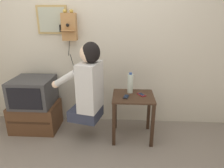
{
  "coord_description": "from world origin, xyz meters",
  "views": [
    {
      "loc": [
        0.3,
        -1.52,
        1.54
      ],
      "look_at": [
        0.17,
        0.74,
        0.75
      ],
      "focal_mm": 32.0,
      "sensor_mm": 36.0,
      "label": 1
    }
  ],
  "objects_px": {
    "wall_phone_antique": "(69,27)",
    "framed_picture": "(52,20)",
    "person": "(88,84)",
    "television": "(33,92)",
    "water_bottle": "(130,83)",
    "cell_phone_held": "(126,97)",
    "cell_phone_spare": "(141,95)"
  },
  "relations": [
    {
      "from": "wall_phone_antique",
      "to": "framed_picture",
      "type": "relative_size",
      "value": 1.88
    },
    {
      "from": "person",
      "to": "television",
      "type": "height_order",
      "value": "person"
    },
    {
      "from": "person",
      "to": "water_bottle",
      "type": "relative_size",
      "value": 3.64
    },
    {
      "from": "cell_phone_held",
      "to": "water_bottle",
      "type": "distance_m",
      "value": 0.21
    },
    {
      "from": "person",
      "to": "cell_phone_spare",
      "type": "relative_size",
      "value": 7.07
    },
    {
      "from": "framed_picture",
      "to": "person",
      "type": "bearing_deg",
      "value": -42.16
    },
    {
      "from": "television",
      "to": "cell_phone_spare",
      "type": "height_order",
      "value": "television"
    },
    {
      "from": "person",
      "to": "water_bottle",
      "type": "bearing_deg",
      "value": -58.25
    },
    {
      "from": "wall_phone_antique",
      "to": "cell_phone_spare",
      "type": "relative_size",
      "value": 5.59
    },
    {
      "from": "wall_phone_antique",
      "to": "water_bottle",
      "type": "height_order",
      "value": "wall_phone_antique"
    },
    {
      "from": "framed_picture",
      "to": "cell_phone_spare",
      "type": "distance_m",
      "value": 1.54
    },
    {
      "from": "wall_phone_antique",
      "to": "water_bottle",
      "type": "xyz_separation_m",
      "value": [
        0.82,
        -0.27,
        -0.68
      ]
    },
    {
      "from": "cell_phone_held",
      "to": "wall_phone_antique",
      "type": "bearing_deg",
      "value": 162.84
    },
    {
      "from": "framed_picture",
      "to": "water_bottle",
      "type": "height_order",
      "value": "framed_picture"
    },
    {
      "from": "framed_picture",
      "to": "wall_phone_antique",
      "type": "bearing_deg",
      "value": -10.61
    },
    {
      "from": "cell_phone_held",
      "to": "cell_phone_spare",
      "type": "relative_size",
      "value": 0.97
    },
    {
      "from": "water_bottle",
      "to": "cell_phone_held",
      "type": "bearing_deg",
      "value": -107.88
    },
    {
      "from": "cell_phone_spare",
      "to": "framed_picture",
      "type": "bearing_deg",
      "value": 131.49
    },
    {
      "from": "framed_picture",
      "to": "cell_phone_held",
      "type": "relative_size",
      "value": 3.05
    },
    {
      "from": "television",
      "to": "cell_phone_spare",
      "type": "relative_size",
      "value": 3.79
    },
    {
      "from": "cell_phone_held",
      "to": "cell_phone_spare",
      "type": "height_order",
      "value": "same"
    },
    {
      "from": "television",
      "to": "cell_phone_held",
      "type": "bearing_deg",
      "value": -8.02
    },
    {
      "from": "cell_phone_spare",
      "to": "cell_phone_held",
      "type": "bearing_deg",
      "value": 172.26
    },
    {
      "from": "framed_picture",
      "to": "water_bottle",
      "type": "bearing_deg",
      "value": -16.75
    },
    {
      "from": "television",
      "to": "wall_phone_antique",
      "type": "relative_size",
      "value": 0.68
    },
    {
      "from": "cell_phone_spare",
      "to": "water_bottle",
      "type": "relative_size",
      "value": 0.51
    },
    {
      "from": "cell_phone_spare",
      "to": "water_bottle",
      "type": "height_order",
      "value": "water_bottle"
    },
    {
      "from": "water_bottle",
      "to": "cell_phone_spare",
      "type": "bearing_deg",
      "value": -29.34
    },
    {
      "from": "wall_phone_antique",
      "to": "cell_phone_spare",
      "type": "height_order",
      "value": "wall_phone_antique"
    },
    {
      "from": "person",
      "to": "wall_phone_antique",
      "type": "distance_m",
      "value": 0.84
    },
    {
      "from": "cell_phone_held",
      "to": "water_bottle",
      "type": "bearing_deg",
      "value": 84.36
    },
    {
      "from": "cell_phone_held",
      "to": "cell_phone_spare",
      "type": "xyz_separation_m",
      "value": [
        0.19,
        0.08,
        0.0
      ]
    }
  ]
}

